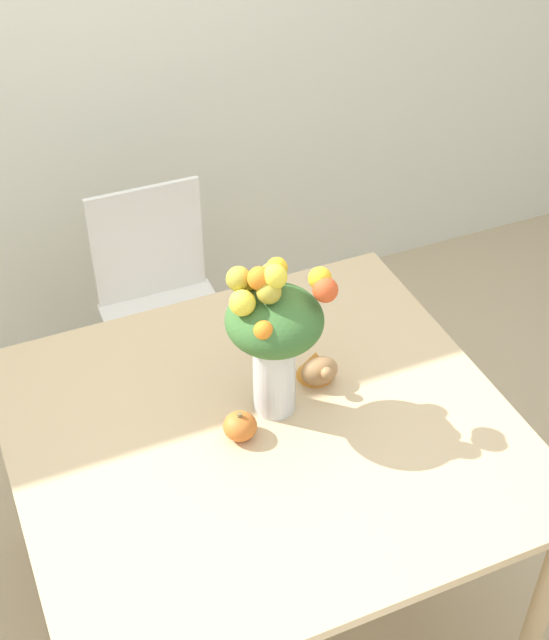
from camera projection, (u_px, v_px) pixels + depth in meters
ground_plane at (266, 598)px, 2.81m from camera, size 12.00×12.00×0.00m
wall_back at (90, 12)px, 3.03m from camera, size 8.00×0.06×2.70m
dining_table at (264, 451)px, 2.37m from camera, size 1.28×1.18×0.77m
flower_vase at (274, 330)px, 2.21m from camera, size 0.27×0.25×0.47m
pumpkin at (241, 427)px, 2.27m from camera, size 0.09×0.09×0.08m
turkey_figurine at (317, 367)px, 2.44m from camera, size 0.10×0.14×0.09m
dining_chair_near_window at (164, 311)px, 3.16m from camera, size 0.43×0.43×0.91m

